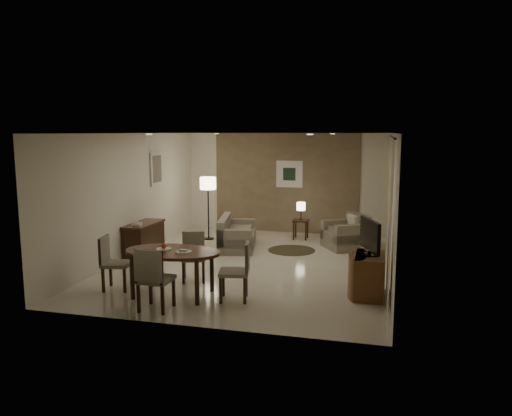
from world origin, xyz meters
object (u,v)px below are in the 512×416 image
(armchair, at_px, (345,231))
(floor_lamp, at_px, (208,208))
(sofa, at_px, (237,233))
(side_table, at_px, (301,229))
(console_desk, at_px, (144,240))
(chair_near, at_px, (156,278))
(chair_left, at_px, (117,263))
(dining_table, at_px, (173,273))
(chair_right, at_px, (234,271))
(chair_far, at_px, (193,257))
(tv_cabinet, at_px, (370,275))

(armchair, bearing_deg, floor_lamp, -124.27)
(sofa, xyz_separation_m, side_table, (1.29, 1.38, -0.12))
(sofa, relative_size, armchair, 1.72)
(console_desk, relative_size, chair_near, 1.21)
(chair_near, bearing_deg, chair_left, -33.86)
(dining_table, xyz_separation_m, side_table, (1.36, 4.97, -0.13))
(console_desk, distance_m, sofa, 2.18)
(chair_right, bearing_deg, floor_lamp, -167.27)
(chair_left, bearing_deg, sofa, -29.03)
(chair_right, bearing_deg, chair_left, -102.90)
(chair_far, relative_size, armchair, 0.97)
(side_table, bearing_deg, sofa, -133.02)
(sofa, height_order, floor_lamp, floor_lamp)
(console_desk, bearing_deg, sofa, 36.32)
(console_desk, relative_size, chair_far, 1.34)
(chair_near, xyz_separation_m, side_table, (1.33, 5.67, -0.25))
(chair_right, relative_size, armchair, 1.05)
(chair_far, bearing_deg, armchair, 33.28)
(armchair, distance_m, floor_lamp, 3.50)
(console_desk, xyz_separation_m, sofa, (1.76, 1.29, -0.00))
(console_desk, relative_size, armchair, 1.31)
(side_table, distance_m, floor_lamp, 2.43)
(chair_left, height_order, side_table, chair_left)
(tv_cabinet, height_order, floor_lamp, floor_lamp)
(chair_right, bearing_deg, armchair, 148.51)
(chair_far, distance_m, chair_right, 1.31)
(armchair, bearing_deg, chair_far, -68.00)
(tv_cabinet, height_order, armchair, armchair)
(console_desk, bearing_deg, tv_cabinet, -17.05)
(sofa, bearing_deg, console_desk, 115.19)
(console_desk, distance_m, chair_far, 2.26)
(dining_table, relative_size, chair_far, 1.83)
(side_table, bearing_deg, chair_left, -116.35)
(chair_far, distance_m, sofa, 2.75)
(floor_lamp, bearing_deg, tv_cabinet, -40.86)
(sofa, bearing_deg, chair_near, 168.28)
(tv_cabinet, bearing_deg, side_table, 113.85)
(tv_cabinet, bearing_deg, console_desk, 162.95)
(chair_near, distance_m, chair_left, 1.34)
(floor_lamp, bearing_deg, console_desk, -109.99)
(chair_far, bearing_deg, side_table, 52.42)
(console_desk, bearing_deg, chair_far, -40.06)
(chair_right, xyz_separation_m, floor_lamp, (-1.99, 4.35, 0.32))
(dining_table, xyz_separation_m, floor_lamp, (-0.93, 4.37, 0.41))
(chair_far, xyz_separation_m, armchair, (2.50, 3.34, -0.04))
(console_desk, xyz_separation_m, chair_far, (1.73, -1.45, 0.07))
(chair_right, bearing_deg, chair_far, -140.76)
(chair_far, relative_size, chair_left, 0.95)
(dining_table, bearing_deg, chair_left, 176.95)
(console_desk, xyz_separation_m, armchair, (4.23, 1.89, 0.03))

